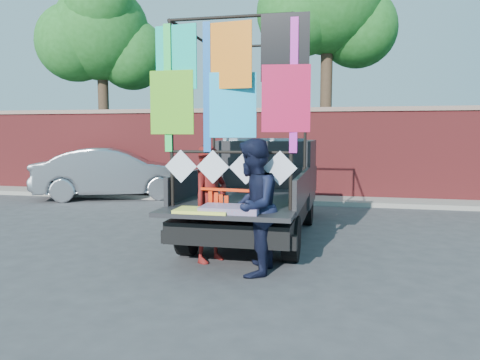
% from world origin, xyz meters
% --- Properties ---
extents(ground, '(90.00, 90.00, 0.00)m').
position_xyz_m(ground, '(0.00, 0.00, 0.00)').
color(ground, '#38383A').
rests_on(ground, ground).
extents(brick_wall, '(30.00, 0.45, 2.61)m').
position_xyz_m(brick_wall, '(0.00, 7.00, 1.33)').
color(brick_wall, maroon).
rests_on(brick_wall, ground).
extents(curb, '(30.00, 1.20, 0.12)m').
position_xyz_m(curb, '(0.00, 6.30, 0.06)').
color(curb, gray).
rests_on(curb, ground).
extents(tree_left, '(4.20, 3.30, 7.05)m').
position_xyz_m(tree_left, '(-6.48, 8.12, 5.12)').
color(tree_left, '#38281C').
rests_on(tree_left, ground).
extents(tree_mid, '(4.20, 3.30, 7.73)m').
position_xyz_m(tree_mid, '(1.02, 8.12, 5.70)').
color(tree_mid, '#38281C').
rests_on(tree_mid, ground).
extents(pickup_truck, '(2.22, 5.57, 3.51)m').
position_xyz_m(pickup_truck, '(0.05, 2.53, 0.88)').
color(pickup_truck, black).
rests_on(pickup_truck, ground).
extents(sedan, '(4.69, 3.13, 1.46)m').
position_xyz_m(sedan, '(-4.90, 5.83, 0.73)').
color(sedan, '#A4A4AA').
rests_on(sedan, ground).
extents(woman, '(0.67, 0.76, 1.74)m').
position_xyz_m(woman, '(-0.32, 0.07, 0.87)').
color(woman, maroon).
rests_on(woman, ground).
extents(man, '(0.72, 0.91, 1.85)m').
position_xyz_m(man, '(0.42, -0.43, 0.92)').
color(man, black).
rests_on(man, ground).
extents(streamer_bundle, '(0.90, 0.16, 0.63)m').
position_xyz_m(streamer_bundle, '(-0.05, -0.19, 0.94)').
color(streamer_bundle, '#FF330D').
rests_on(streamer_bundle, ground).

